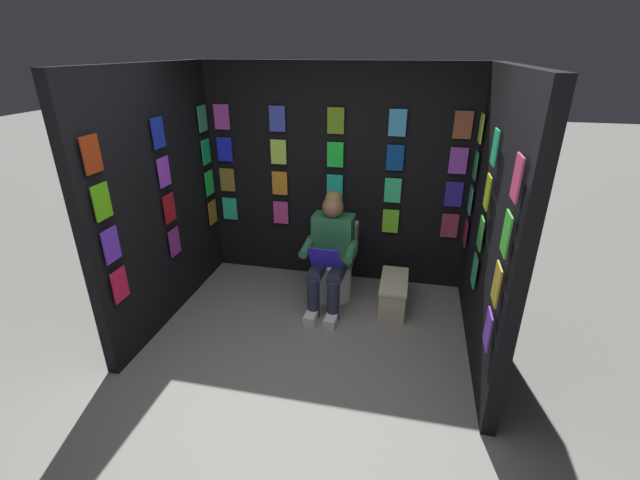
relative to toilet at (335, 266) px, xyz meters
name	(u,v)px	position (x,y,z in m)	size (l,w,h in m)	color
ground_plane	(284,402)	(0.08, 1.64, -0.33)	(30.00, 30.00, 0.00)	gray
display_wall_back	(336,177)	(0.08, -0.46, 0.84)	(2.92, 0.14, 2.33)	black
display_wall_left	(493,224)	(-1.37, 0.61, 0.84)	(0.14, 2.05, 2.33)	black
display_wall_right	(160,199)	(1.54, 0.61, 0.84)	(0.14, 2.05, 2.33)	black
toilet	(335,266)	(0.00, 0.00, 0.00)	(0.41, 0.56, 0.77)	white
person_reading	(330,252)	(0.01, 0.23, 0.27)	(0.54, 0.70, 1.19)	#286B42
comic_longbox_near	(393,293)	(-0.63, 0.14, -0.17)	(0.27, 0.59, 0.32)	beige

